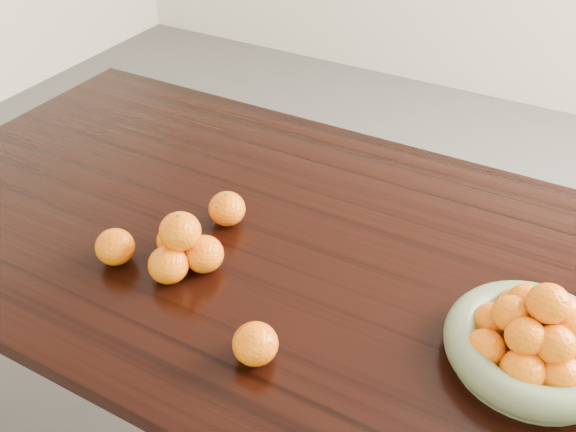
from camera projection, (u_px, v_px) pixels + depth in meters
The scene contains 6 objects.
dining_table at pixel (313, 280), 1.39m from camera, with size 2.00×1.00×0.75m.
fruit_bowl at pixel (535, 341), 1.07m from camera, with size 0.30×0.30×0.16m.
orange_pyramid at pixel (182, 247), 1.26m from camera, with size 0.15×0.15×0.13m.
loose_orange_0 at pixel (227, 209), 1.39m from camera, with size 0.08×0.08×0.08m, color orange.
loose_orange_1 at pixel (115, 247), 1.29m from camera, with size 0.08×0.08×0.07m, color orange.
loose_orange_2 at pixel (255, 344), 1.08m from camera, with size 0.08×0.08×0.07m, color orange.
Camera 1 is at (0.46, -0.93, 1.60)m, focal length 40.00 mm.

